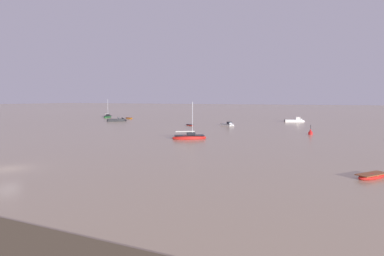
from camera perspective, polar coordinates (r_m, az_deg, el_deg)
ground_plane at (r=41.50m, az=-29.50°, el=-6.26°), size 800.00×800.00×0.00m
rowboat_moored_0 at (r=126.79m, az=-10.93°, el=1.68°), size 4.54×3.28×0.68m
rowboat_moored_1 at (r=93.52m, az=-0.39°, el=0.52°), size 3.30×2.56×0.50m
sailboat_moored_0 at (r=62.55m, az=-0.46°, el=-1.63°), size 6.70×5.28×7.42m
motorboat_moored_0 at (r=112.55m, az=17.81°, el=1.19°), size 6.92×4.13×2.49m
motorboat_moored_1 at (r=113.20m, az=-12.65°, el=1.30°), size 6.30×6.26×2.26m
sailboat_moored_2 at (r=137.00m, az=-14.53°, el=1.93°), size 4.62×7.32×7.86m
rowboat_moored_3 at (r=36.77m, az=28.90°, el=-7.38°), size 3.35×3.86×0.61m
motorboat_moored_2 at (r=92.87m, az=6.45°, el=0.54°), size 4.82×3.68×1.76m
channel_buoy at (r=74.62m, az=19.98°, el=-0.73°), size 0.90×0.90×2.30m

